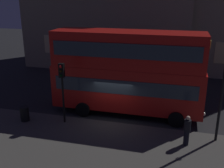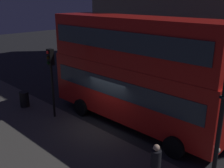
% 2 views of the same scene
% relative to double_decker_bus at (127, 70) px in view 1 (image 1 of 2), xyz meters
% --- Properties ---
extents(ground_plane, '(80.00, 80.00, 0.00)m').
position_rel_double_decker_bus_xyz_m(ground_plane, '(-0.61, -1.26, -3.08)').
color(ground_plane, '#232326').
extents(sidewalk_slab, '(44.00, 7.34, 0.12)m').
position_rel_double_decker_bus_xyz_m(sidewalk_slab, '(-0.61, -5.49, -3.02)').
color(sidewalk_slab, '#4C4944').
rests_on(sidewalk_slab, ground).
extents(double_decker_bus, '(9.99, 2.84, 5.56)m').
position_rel_double_decker_bus_xyz_m(double_decker_bus, '(0.00, 0.00, 0.00)').
color(double_decker_bus, red).
rests_on(double_decker_bus, ground).
extents(traffic_light_near_kerb, '(0.34, 0.37, 3.79)m').
position_rel_double_decker_bus_xyz_m(traffic_light_near_kerb, '(-3.41, -2.62, -0.23)').
color(traffic_light_near_kerb, black).
rests_on(traffic_light_near_kerb, sidewalk_slab).
extents(pedestrian, '(0.36, 0.36, 1.68)m').
position_rel_double_decker_bus_xyz_m(pedestrian, '(3.96, -3.42, -2.10)').
color(pedestrian, black).
rests_on(pedestrian, sidewalk_slab).
extents(litter_bin, '(0.55, 0.55, 0.93)m').
position_rel_double_decker_bus_xyz_m(litter_bin, '(-5.92, -3.06, -2.50)').
color(litter_bin, black).
rests_on(litter_bin, sidewalk_slab).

